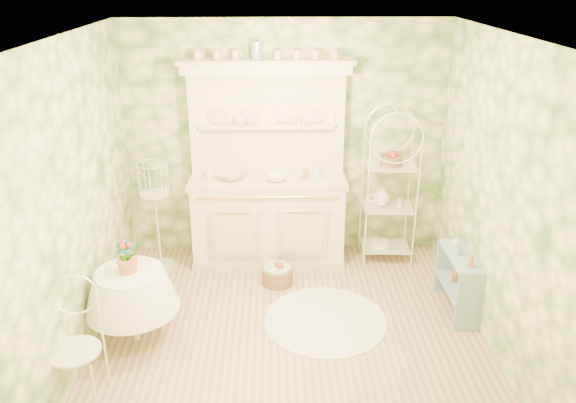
{
  "coord_description": "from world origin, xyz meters",
  "views": [
    {
      "loc": [
        -0.13,
        -4.36,
        3.19
      ],
      "look_at": [
        0.0,
        0.5,
        1.15
      ],
      "focal_mm": 35.0,
      "sensor_mm": 36.0,
      "label": 1
    }
  ],
  "objects_px": {
    "birdcage_stand": "(156,207)",
    "floor_basket": "(277,274)",
    "round_table": "(133,304)",
    "side_shelf": "(458,284)",
    "cafe_chair": "(75,352)",
    "kitchen_dresser": "(268,167)",
    "bakers_rack": "(389,190)"
  },
  "relations": [
    {
      "from": "kitchen_dresser",
      "to": "cafe_chair",
      "type": "bearing_deg",
      "value": -122.81
    },
    {
      "from": "side_shelf",
      "to": "cafe_chair",
      "type": "distance_m",
      "value": 3.56
    },
    {
      "from": "bakers_rack",
      "to": "floor_basket",
      "type": "distance_m",
      "value": 1.58
    },
    {
      "from": "bakers_rack",
      "to": "cafe_chair",
      "type": "height_order",
      "value": "bakers_rack"
    },
    {
      "from": "round_table",
      "to": "floor_basket",
      "type": "relative_size",
      "value": 2.22
    },
    {
      "from": "bakers_rack",
      "to": "birdcage_stand",
      "type": "bearing_deg",
      "value": -173.13
    },
    {
      "from": "birdcage_stand",
      "to": "floor_basket",
      "type": "xyz_separation_m",
      "value": [
        1.33,
        -0.39,
        -0.64
      ]
    },
    {
      "from": "side_shelf",
      "to": "birdcage_stand",
      "type": "height_order",
      "value": "birdcage_stand"
    },
    {
      "from": "cafe_chair",
      "to": "birdcage_stand",
      "type": "bearing_deg",
      "value": 73.43
    },
    {
      "from": "side_shelf",
      "to": "birdcage_stand",
      "type": "distance_m",
      "value": 3.28
    },
    {
      "from": "birdcage_stand",
      "to": "floor_basket",
      "type": "distance_m",
      "value": 1.53
    },
    {
      "from": "kitchen_dresser",
      "to": "round_table",
      "type": "height_order",
      "value": "kitchen_dresser"
    },
    {
      "from": "cafe_chair",
      "to": "kitchen_dresser",
      "type": "bearing_deg",
      "value": 47.28
    },
    {
      "from": "side_shelf",
      "to": "floor_basket",
      "type": "height_order",
      "value": "side_shelf"
    },
    {
      "from": "side_shelf",
      "to": "round_table",
      "type": "bearing_deg",
      "value": -172.97
    },
    {
      "from": "bakers_rack",
      "to": "cafe_chair",
      "type": "relative_size",
      "value": 1.92
    },
    {
      "from": "side_shelf",
      "to": "kitchen_dresser",
      "type": "bearing_deg",
      "value": 148.4
    },
    {
      "from": "side_shelf",
      "to": "birdcage_stand",
      "type": "bearing_deg",
      "value": 162.51
    },
    {
      "from": "floor_basket",
      "to": "birdcage_stand",
      "type": "bearing_deg",
      "value": 163.71
    },
    {
      "from": "kitchen_dresser",
      "to": "floor_basket",
      "type": "relative_size",
      "value": 6.72
    },
    {
      "from": "side_shelf",
      "to": "round_table",
      "type": "distance_m",
      "value": 3.12
    },
    {
      "from": "round_table",
      "to": "cafe_chair",
      "type": "relative_size",
      "value": 0.85
    },
    {
      "from": "round_table",
      "to": "birdcage_stand",
      "type": "relative_size",
      "value": 0.5
    },
    {
      "from": "cafe_chair",
      "to": "birdcage_stand",
      "type": "xyz_separation_m",
      "value": [
        0.25,
        2.11,
        0.3
      ]
    },
    {
      "from": "side_shelf",
      "to": "round_table",
      "type": "height_order",
      "value": "round_table"
    },
    {
      "from": "side_shelf",
      "to": "floor_basket",
      "type": "relative_size",
      "value": 2.02
    },
    {
      "from": "bakers_rack",
      "to": "birdcage_stand",
      "type": "height_order",
      "value": "bakers_rack"
    },
    {
      "from": "kitchen_dresser",
      "to": "floor_basket",
      "type": "height_order",
      "value": "kitchen_dresser"
    },
    {
      "from": "kitchen_dresser",
      "to": "round_table",
      "type": "relative_size",
      "value": 3.03
    },
    {
      "from": "birdcage_stand",
      "to": "floor_basket",
      "type": "height_order",
      "value": "birdcage_stand"
    },
    {
      "from": "kitchen_dresser",
      "to": "cafe_chair",
      "type": "xyz_separation_m",
      "value": [
        -1.48,
        -2.3,
        -0.7
      ]
    },
    {
      "from": "cafe_chair",
      "to": "floor_basket",
      "type": "height_order",
      "value": "cafe_chair"
    }
  ]
}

